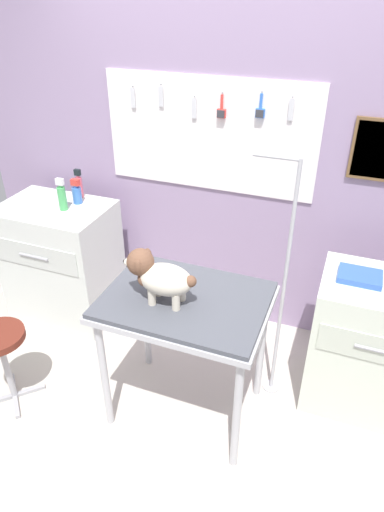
# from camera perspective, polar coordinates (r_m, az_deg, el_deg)

# --- Properties ---
(ground) EXTENTS (4.40, 4.00, 0.04)m
(ground) POSITION_cam_1_polar(r_m,az_deg,el_deg) (2.99, -4.79, -21.02)
(ground) COLOR #B9AFA4
(rear_wall_panel) EXTENTS (4.00, 0.11, 2.30)m
(rear_wall_panel) POSITION_cam_1_polar(r_m,az_deg,el_deg) (3.23, 4.12, 9.99)
(rear_wall_panel) COLOR #957FA2
(rear_wall_panel) RESTS_ON ground
(grooming_table) EXTENTS (0.91, 0.67, 0.87)m
(grooming_table) POSITION_cam_1_polar(r_m,az_deg,el_deg) (2.51, -0.87, -6.99)
(grooming_table) COLOR #B7B7BC
(grooming_table) RESTS_ON ground
(grooming_arm) EXTENTS (0.30, 0.11, 1.60)m
(grooming_arm) POSITION_cam_1_polar(r_m,az_deg,el_deg) (2.71, 11.20, -5.23)
(grooming_arm) COLOR #B7B7BC
(grooming_arm) RESTS_ON ground
(dog) EXTENTS (0.41, 0.19, 0.29)m
(dog) POSITION_cam_1_polar(r_m,az_deg,el_deg) (2.35, -4.28, -2.53)
(dog) COLOR beige
(dog) RESTS_ON grooming_table
(counter_left) EXTENTS (0.80, 0.58, 0.94)m
(counter_left) POSITION_cam_1_polar(r_m,az_deg,el_deg) (3.66, -16.10, -0.61)
(counter_left) COLOR silver
(counter_left) RESTS_ON ground
(cabinet_right) EXTENTS (0.68, 0.54, 0.90)m
(cabinet_right) POSITION_cam_1_polar(r_m,az_deg,el_deg) (3.00, 21.48, -10.41)
(cabinet_right) COLOR silver
(cabinet_right) RESTS_ON ground
(stool) EXTENTS (0.32, 0.32, 0.54)m
(stool) POSITION_cam_1_polar(r_m,az_deg,el_deg) (3.03, -23.10, -10.51)
(stool) COLOR #9E9EA3
(stool) RESTS_ON ground
(shampoo_bottle) EXTENTS (0.05, 0.05, 0.22)m
(shampoo_bottle) POSITION_cam_1_polar(r_m,az_deg,el_deg) (3.51, -14.10, 8.66)
(shampoo_bottle) COLOR #CE5468
(shampoo_bottle) RESTS_ON counter_left
(spray_bottle_tall) EXTENTS (0.06, 0.06, 0.24)m
(spray_bottle_tall) POSITION_cam_1_polar(r_m,az_deg,el_deg) (3.34, -16.14, 7.25)
(spray_bottle_tall) COLOR #46A75A
(spray_bottle_tall) RESTS_ON counter_left
(detangler_spray) EXTENTS (0.07, 0.07, 0.19)m
(detangler_spray) POSITION_cam_1_polar(r_m,az_deg,el_deg) (3.42, -14.39, 7.71)
(detangler_spray) COLOR #3869BB
(detangler_spray) RESTS_ON counter_left
(supply_tray) EXTENTS (0.24, 0.18, 0.04)m
(supply_tray) POSITION_cam_1_polar(r_m,az_deg,el_deg) (2.72, 20.48, -2.42)
(supply_tray) COLOR blue
(supply_tray) RESTS_ON cabinet_right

